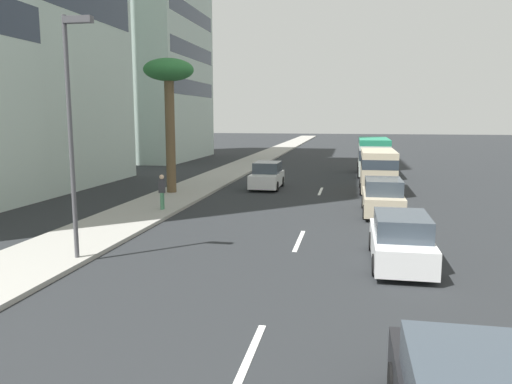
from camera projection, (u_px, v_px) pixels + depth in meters
The scene contains 14 objects.
ground_plane at pixel (324, 183), 34.80m from camera, with size 198.00×198.00×0.00m, color #26282B.
sidewalk_right at pixel (214, 179), 36.28m from camera, with size 162.00×3.38×0.15m, color #9E9B93.
lane_stripe_near at pixel (248, 360), 9.54m from camera, with size 3.20×0.16×0.01m, color silver.
lane_stripe_mid at pixel (299, 241), 18.66m from camera, with size 3.20×0.16×0.01m, color silver.
lane_stripe_far at pixel (320, 191), 30.93m from camera, with size 3.20×0.16×0.01m, color silver.
car_lead at pixel (383, 198), 23.60m from camera, with size 4.41×1.87×1.71m.
van_second at pixel (378, 168), 30.51m from camera, with size 5.25×2.14×2.55m.
car_third at pixel (401, 240), 15.65m from camera, with size 4.54×1.82×1.61m.
car_fourth at pixel (267, 176), 32.13m from camera, with size 4.00×1.81×1.69m.
minibus_sixth at pixel (373, 155), 38.93m from camera, with size 6.75×2.37×2.90m.
pedestrian_near_lamp at pixel (162, 190), 24.01m from camera, with size 0.30×0.37×1.69m.
palm_tree at pixel (169, 81), 28.67m from camera, with size 2.88×2.88×7.74m.
street_lamp at pixel (72, 114), 15.25m from camera, with size 0.24×0.97×7.44m.
office_tower_far at pixel (135, 10), 52.68m from camera, with size 14.85×12.77×31.30m.
Camera 1 is at (-3.28, -1.84, 4.61)m, focal length 35.06 mm.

